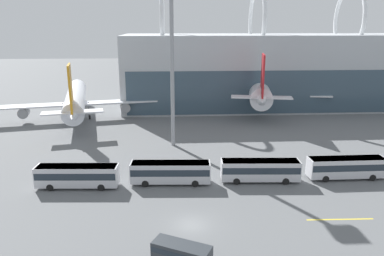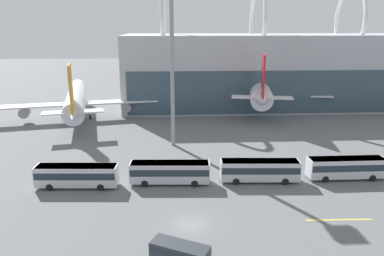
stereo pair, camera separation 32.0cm
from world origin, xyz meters
TOP-DOWN VIEW (x-y plane):
  - ground_plane at (0.00, 0.00)m, footprint 440.00×440.00m
  - airliner_at_gate_near at (-25.12, 51.34)m, footprint 41.90×41.12m
  - airliner_at_gate_far at (21.12, 57.72)m, footprint 37.01×34.59m
  - shuttle_bus_0 at (-15.60, 11.35)m, footprint 11.66×3.27m
  - shuttle_bus_1 at (-2.39, 11.89)m, footprint 11.66×3.23m
  - shuttle_bus_2 at (10.82, 11.92)m, footprint 11.66×3.27m
  - shuttle_bus_3 at (24.03, 12.23)m, footprint 11.55×2.76m
  - service_van_foreground at (-1.40, -7.34)m, footprint 6.04×4.41m
  - floodlight_mast at (-1.80, 29.94)m, footprint 3.11×3.11m
  - lane_stripe_2 at (17.82, 0.17)m, footprint 8.10×0.45m

SIDE VIEW (x-z plane):
  - ground_plane at x=0.00m, z-range 0.00..0.00m
  - lane_stripe_2 at x=17.82m, z-range 0.00..0.01m
  - service_van_foreground at x=-1.40m, z-range 0.20..2.38m
  - shuttle_bus_0 at x=-15.60m, z-range 0.28..3.53m
  - shuttle_bus_1 at x=-2.39m, z-range 0.28..3.53m
  - shuttle_bus_2 at x=10.82m, z-range 0.28..3.53m
  - shuttle_bus_3 at x=24.03m, z-range 0.28..3.53m
  - airliner_at_gate_near at x=-25.12m, z-range -2.62..12.28m
  - airliner_at_gate_far at x=21.12m, z-range -2.32..13.72m
  - floodlight_mast at x=-1.80m, z-range 4.44..34.46m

